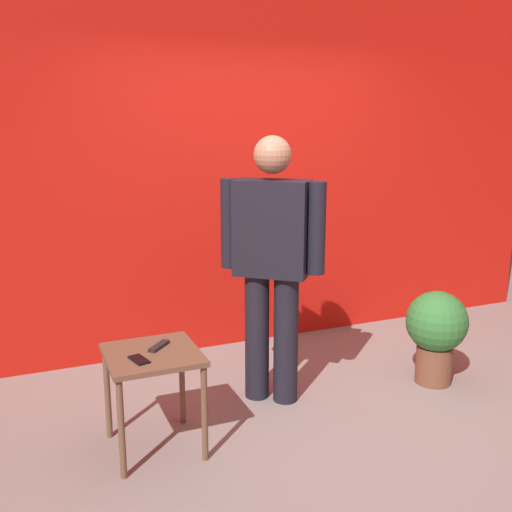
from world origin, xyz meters
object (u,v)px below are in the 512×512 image
Objects in this scene: standing_person at (272,257)px; side_table at (153,368)px; tv_remote at (159,346)px; potted_plant at (436,329)px; cell_phone at (139,360)px.

standing_person reaches higher than side_table.
tv_remote is 2.04m from potted_plant.
tv_remote is at bearing 29.98° from cell_phone.
side_table is (-0.89, -0.33, -0.50)m from standing_person.
tv_remote is at bearing -178.73° from potted_plant.
potted_plant is (2.03, 0.04, -0.20)m from tv_remote.
potted_plant is at bearing 2.68° from side_table.
standing_person reaches higher than potted_plant.
potted_plant reaches higher than cell_phone.
standing_person is 12.39× the size of cell_phone.
tv_remote reaches higher than side_table.
potted_plant is (1.20, -0.23, -0.59)m from standing_person.
side_table is at bearing 29.63° from cell_phone.
potted_plant is at bearing 45.37° from tv_remote.
side_table is at bearing -177.32° from potted_plant.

